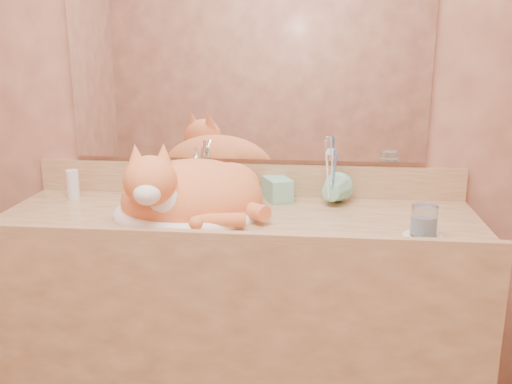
# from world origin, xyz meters

# --- Properties ---
(wall_back) EXTENTS (2.40, 0.02, 2.50)m
(wall_back) POSITION_xyz_m (0.00, 1.00, 1.25)
(wall_back) COLOR brown
(wall_back) RESTS_ON ground
(vanity_counter) EXTENTS (1.60, 0.55, 0.85)m
(vanity_counter) POSITION_xyz_m (0.00, 0.72, 0.42)
(vanity_counter) COLOR olive
(vanity_counter) RESTS_ON floor
(mirror) EXTENTS (1.30, 0.02, 0.80)m
(mirror) POSITION_xyz_m (0.00, 0.99, 1.39)
(mirror) COLOR white
(mirror) RESTS_ON wall_back
(sink_basin) EXTENTS (0.53, 0.47, 0.15)m
(sink_basin) POSITION_xyz_m (-0.17, 0.70, 0.92)
(sink_basin) COLOR white
(sink_basin) RESTS_ON vanity_counter
(faucet) EXTENTS (0.09, 0.14, 0.18)m
(faucet) POSITION_xyz_m (-0.17, 0.89, 0.94)
(faucet) COLOR silver
(faucet) RESTS_ON vanity_counter
(cat) EXTENTS (0.57, 0.51, 0.26)m
(cat) POSITION_xyz_m (-0.16, 0.70, 0.94)
(cat) COLOR orange
(cat) RESTS_ON sink_basin
(soap_dispenser) EXTENTS (0.11, 0.11, 0.18)m
(soap_dispenser) POSITION_xyz_m (0.15, 0.87, 0.94)
(soap_dispenser) COLOR #80CDAD
(soap_dispenser) RESTS_ON vanity_counter
(toothbrush_cup) EXTENTS (0.14, 0.14, 0.10)m
(toothbrush_cup) POSITION_xyz_m (0.31, 0.84, 0.90)
(toothbrush_cup) COLOR #80CDAD
(toothbrush_cup) RESTS_ON vanity_counter
(toothbrushes) EXTENTS (0.03, 0.03, 0.21)m
(toothbrushes) POSITION_xyz_m (0.31, 0.84, 0.98)
(toothbrushes) COLOR silver
(toothbrushes) RESTS_ON toothbrush_cup
(saucer) EXTENTS (0.12, 0.12, 0.01)m
(saucer) POSITION_xyz_m (0.58, 0.55, 0.85)
(saucer) COLOR white
(saucer) RESTS_ON vanity_counter
(water_glass) EXTENTS (0.08, 0.08, 0.09)m
(water_glass) POSITION_xyz_m (0.58, 0.55, 0.91)
(water_glass) COLOR silver
(water_glass) RESTS_ON saucer
(lotion_bottle) EXTENTS (0.04, 0.04, 0.11)m
(lotion_bottle) POSITION_xyz_m (-0.63, 0.87, 0.90)
(lotion_bottle) COLOR silver
(lotion_bottle) RESTS_ON vanity_counter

